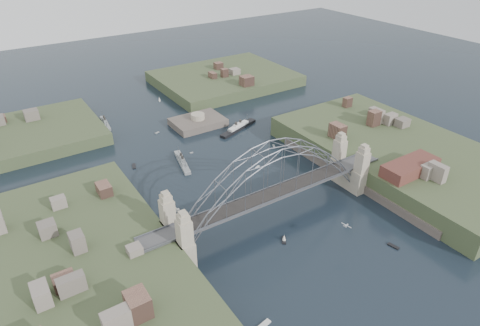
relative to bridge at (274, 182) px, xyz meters
name	(u,v)px	position (x,y,z in m)	size (l,w,h in m)	color
ground	(272,216)	(0.00, 0.00, -12.32)	(500.00, 500.00, 0.00)	black
bridge	(274,182)	(0.00, 0.00, 0.00)	(84.00, 13.80, 24.60)	#454547
shore_west	(80,290)	(-57.32, 0.00, -10.35)	(50.50, 90.00, 12.00)	#384427
shore_east	(397,159)	(57.32, 0.00, -10.35)	(50.50, 90.00, 12.00)	#384427
headland_nw	(24,141)	(-55.00, 95.00, -11.82)	(60.00, 45.00, 9.00)	#384427
headland_ne	(225,82)	(50.00, 110.00, -11.57)	(70.00, 55.00, 9.50)	#384427
fort_island	(198,126)	(12.00, 70.00, -12.66)	(22.00, 16.00, 9.40)	#4D433C
wharf_shed	(410,167)	(44.00, -14.00, -2.32)	(20.00, 8.00, 4.00)	#592D26
finger_pier	(432,219)	(39.00, -28.00, -11.62)	(4.00, 22.00, 1.40)	#454547
naval_cruiser_near	(182,162)	(-8.85, 43.63, -11.52)	(6.01, 17.37, 5.19)	gray
naval_cruiser_far	(105,123)	(-21.96, 93.06, -11.52)	(3.91, 15.37, 5.14)	gray
ocean_liner	(238,128)	(24.42, 56.74, -11.50)	(21.42, 10.21, 5.33)	black
aeroplane	(346,226)	(7.75, -21.97, -4.63)	(1.73, 3.12, 0.45)	silver
small_boat_a	(176,209)	(-23.59, 18.30, -11.49)	(2.69, 1.60, 2.38)	silver
small_boat_b	(257,167)	(12.90, 26.12, -12.17)	(2.09, 1.32, 0.45)	silver
small_boat_c	(284,239)	(-4.02, -10.85, -11.61)	(2.80, 3.24, 2.38)	silver
small_boat_d	(274,146)	(27.75, 35.76, -12.17)	(1.71, 2.47, 0.45)	silver
small_boat_e	(134,166)	(-24.59, 51.41, -12.17)	(2.31, 3.88, 0.45)	silver
small_boat_f	(191,153)	(-2.31, 48.92, -12.17)	(1.42, 0.67, 0.45)	silver
small_boat_g	(393,246)	(19.79, -29.43, -12.17)	(1.67, 3.36, 0.45)	silver
small_boat_h	(157,133)	(-6.38, 72.51, -12.17)	(2.13, 1.24, 0.45)	silver
small_boat_i	(322,174)	(29.51, 9.72, -12.17)	(1.49, 2.44, 0.45)	silver
small_boat_j	(264,325)	(-25.57, -30.85, -12.17)	(3.76, 1.83, 0.45)	silver
small_boat_k	(159,99)	(9.26, 105.41, -11.36)	(1.34, 1.96, 2.38)	silver
small_boat_l	(109,214)	(-41.70, 27.96, -12.17)	(3.06, 1.51, 0.45)	silver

